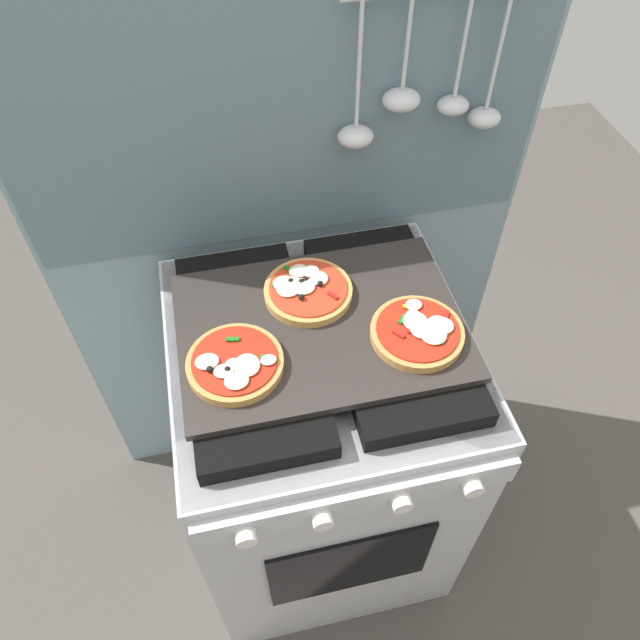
# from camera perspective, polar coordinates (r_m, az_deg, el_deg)

# --- Properties ---
(ground_plane) EXTENTS (4.00, 4.00, 0.00)m
(ground_plane) POSITION_cam_1_polar(r_m,az_deg,el_deg) (1.95, 0.00, -17.95)
(ground_plane) COLOR #4C4742
(kitchen_backsplash) EXTENTS (1.10, 0.09, 1.55)m
(kitchen_backsplash) POSITION_cam_1_polar(r_m,az_deg,el_deg) (1.47, -2.72, 6.23)
(kitchen_backsplash) COLOR #7A939E
(kitchen_backsplash) RESTS_ON ground_plane
(stove) EXTENTS (0.60, 0.64, 0.90)m
(stove) POSITION_cam_1_polar(r_m,az_deg,el_deg) (1.54, 0.01, -11.60)
(stove) COLOR #B7BABF
(stove) RESTS_ON ground_plane
(baking_tray) EXTENTS (0.54, 0.38, 0.02)m
(baking_tray) POSITION_cam_1_polar(r_m,az_deg,el_deg) (1.16, 0.00, -0.58)
(baking_tray) COLOR #2D2826
(baking_tray) RESTS_ON stove
(pizza_left) EXTENTS (0.17, 0.17, 0.03)m
(pizza_left) POSITION_cam_1_polar(r_m,az_deg,el_deg) (1.09, -7.97, -4.07)
(pizza_left) COLOR #C18947
(pizza_left) RESTS_ON baking_tray
(pizza_right) EXTENTS (0.17, 0.17, 0.03)m
(pizza_right) POSITION_cam_1_polar(r_m,az_deg,el_deg) (1.14, 9.23, -1.03)
(pizza_right) COLOR #C18947
(pizza_right) RESTS_ON baking_tray
(pizza_center) EXTENTS (0.17, 0.17, 0.03)m
(pizza_center) POSITION_cam_1_polar(r_m,az_deg,el_deg) (1.20, -1.26, 2.88)
(pizza_center) COLOR tan
(pizza_center) RESTS_ON baking_tray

